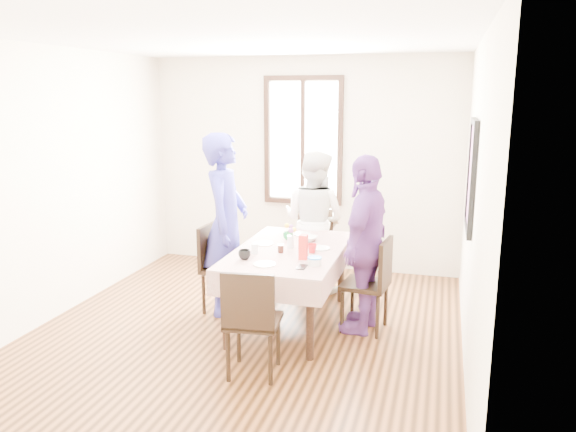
# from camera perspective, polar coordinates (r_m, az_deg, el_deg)

# --- Properties ---
(ground) EXTENTS (4.50, 4.50, 0.00)m
(ground) POSITION_cam_1_polar(r_m,az_deg,el_deg) (5.49, -4.40, -11.72)
(ground) COLOR black
(ground) RESTS_ON ground
(back_wall) EXTENTS (4.00, 0.00, 4.00)m
(back_wall) POSITION_cam_1_polar(r_m,az_deg,el_deg) (7.22, 1.58, 5.29)
(back_wall) COLOR beige
(back_wall) RESTS_ON ground
(right_wall) EXTENTS (0.00, 4.50, 4.50)m
(right_wall) POSITION_cam_1_polar(r_m,az_deg,el_deg) (4.79, 18.41, 1.05)
(right_wall) COLOR beige
(right_wall) RESTS_ON ground
(window_frame) EXTENTS (1.02, 0.06, 1.62)m
(window_frame) POSITION_cam_1_polar(r_m,az_deg,el_deg) (7.17, 1.55, 7.65)
(window_frame) COLOR black
(window_frame) RESTS_ON back_wall
(window_pane) EXTENTS (0.90, 0.02, 1.50)m
(window_pane) POSITION_cam_1_polar(r_m,az_deg,el_deg) (7.18, 1.57, 7.65)
(window_pane) COLOR white
(window_pane) RESTS_ON back_wall
(art_poster) EXTENTS (0.04, 0.76, 0.96)m
(art_poster) POSITION_cam_1_polar(r_m,az_deg,el_deg) (5.05, 18.21, 3.92)
(art_poster) COLOR red
(art_poster) RESTS_ON right_wall
(dining_table) EXTENTS (0.89, 1.56, 0.75)m
(dining_table) POSITION_cam_1_polar(r_m,az_deg,el_deg) (5.56, 0.14, -7.21)
(dining_table) COLOR black
(dining_table) RESTS_ON ground
(tablecloth) EXTENTS (1.01, 1.68, 0.01)m
(tablecloth) POSITION_cam_1_polar(r_m,az_deg,el_deg) (5.44, 0.14, -3.43)
(tablecloth) COLOR #53100C
(tablecloth) RESTS_ON dining_table
(chair_left) EXTENTS (0.44, 0.44, 0.91)m
(chair_left) POSITION_cam_1_polar(r_m,az_deg,el_deg) (5.89, -6.43, -5.33)
(chair_left) COLOR black
(chair_left) RESTS_ON ground
(chair_right) EXTENTS (0.47, 0.47, 0.91)m
(chair_right) POSITION_cam_1_polar(r_m,az_deg,el_deg) (5.44, 7.85, -6.89)
(chair_right) COLOR black
(chair_right) RESTS_ON ground
(chair_far) EXTENTS (0.48, 0.48, 0.91)m
(chair_far) POSITION_cam_1_polar(r_m,az_deg,el_deg) (6.53, 2.68, -3.51)
(chair_far) COLOR black
(chair_far) RESTS_ON ground
(chair_near) EXTENTS (0.46, 0.46, 0.91)m
(chair_near) POSITION_cam_1_polar(r_m,az_deg,el_deg) (4.58, -3.53, -10.57)
(chair_near) COLOR black
(chair_near) RESTS_ON ground
(person_left) EXTENTS (0.52, 0.72, 1.86)m
(person_left) POSITION_cam_1_polar(r_m,az_deg,el_deg) (5.76, -6.36, -0.83)
(person_left) COLOR navy
(person_left) RESTS_ON ground
(person_far) EXTENTS (0.94, 0.83, 1.62)m
(person_far) POSITION_cam_1_polar(r_m,az_deg,el_deg) (6.42, 2.67, -0.52)
(person_far) COLOR white
(person_far) RESTS_ON ground
(person_right) EXTENTS (0.57, 1.05, 1.70)m
(person_right) POSITION_cam_1_polar(r_m,az_deg,el_deg) (5.32, 7.76, -2.86)
(person_right) COLOR #64347F
(person_right) RESTS_ON ground
(mug_black) EXTENTS (0.11, 0.11, 0.09)m
(mug_black) POSITION_cam_1_polar(r_m,az_deg,el_deg) (5.11, -4.45, -3.95)
(mug_black) COLOR black
(mug_black) RESTS_ON tablecloth
(mug_flag) EXTENTS (0.13, 0.13, 0.09)m
(mug_flag) POSITION_cam_1_polar(r_m,az_deg,el_deg) (5.31, 2.47, -3.31)
(mug_flag) COLOR red
(mug_flag) RESTS_ON tablecloth
(mug_green) EXTENTS (0.13, 0.13, 0.08)m
(mug_green) POSITION_cam_1_polar(r_m,az_deg,el_deg) (5.78, -0.02, -2.01)
(mug_green) COLOR #0C7226
(mug_green) RESTS_ON tablecloth
(serving_bowl) EXTENTS (0.21, 0.21, 0.05)m
(serving_bowl) POSITION_cam_1_polar(r_m,az_deg,el_deg) (5.74, 2.04, -2.30)
(serving_bowl) COLOR white
(serving_bowl) RESTS_ON tablecloth
(juice_carton) EXTENTS (0.07, 0.07, 0.23)m
(juice_carton) POSITION_cam_1_polar(r_m,az_deg,el_deg) (5.08, 1.56, -3.19)
(juice_carton) COLOR red
(juice_carton) RESTS_ON tablecloth
(butter_tub) EXTENTS (0.12, 0.12, 0.06)m
(butter_tub) POSITION_cam_1_polar(r_m,az_deg,el_deg) (4.94, 2.72, -4.66)
(butter_tub) COLOR white
(butter_tub) RESTS_ON tablecloth
(jam_jar) EXTENTS (0.06, 0.06, 0.08)m
(jam_jar) POSITION_cam_1_polar(r_m,az_deg,el_deg) (5.31, -0.75, -3.33)
(jam_jar) COLOR black
(jam_jar) RESTS_ON tablecloth
(drinking_glass) EXTENTS (0.07, 0.07, 0.09)m
(drinking_glass) POSITION_cam_1_polar(r_m,az_deg,el_deg) (5.28, -3.41, -3.35)
(drinking_glass) COLOR silver
(drinking_glass) RESTS_ON tablecloth
(smartphone) EXTENTS (0.07, 0.15, 0.01)m
(smartphone) POSITION_cam_1_polar(r_m,az_deg,el_deg) (4.87, 1.42, -5.21)
(smartphone) COLOR black
(smartphone) RESTS_ON tablecloth
(flower_vase) EXTENTS (0.06, 0.06, 0.12)m
(flower_vase) POSITION_cam_1_polar(r_m,az_deg,el_deg) (5.47, 0.25, -2.63)
(flower_vase) COLOR silver
(flower_vase) RESTS_ON tablecloth
(plate_left) EXTENTS (0.20, 0.20, 0.01)m
(plate_left) POSITION_cam_1_polar(r_m,az_deg,el_deg) (5.62, -2.56, -2.82)
(plate_left) COLOR white
(plate_left) RESTS_ON tablecloth
(plate_right) EXTENTS (0.20, 0.20, 0.01)m
(plate_right) POSITION_cam_1_polar(r_m,az_deg,el_deg) (5.46, 3.25, -3.28)
(plate_right) COLOR white
(plate_right) RESTS_ON tablecloth
(plate_far) EXTENTS (0.20, 0.20, 0.01)m
(plate_far) POSITION_cam_1_polar(r_m,az_deg,el_deg) (5.99, 1.41, -1.85)
(plate_far) COLOR white
(plate_far) RESTS_ON tablecloth
(plate_near) EXTENTS (0.20, 0.20, 0.01)m
(plate_near) POSITION_cam_1_polar(r_m,az_deg,el_deg) (4.95, -2.43, -4.92)
(plate_near) COLOR white
(plate_near) RESTS_ON tablecloth
(butter_lid) EXTENTS (0.12, 0.12, 0.01)m
(butter_lid) POSITION_cam_1_polar(r_m,az_deg,el_deg) (4.93, 2.72, -4.26)
(butter_lid) COLOR blue
(butter_lid) RESTS_ON butter_tub
(flower_bunch) EXTENTS (0.09, 0.09, 0.10)m
(flower_bunch) POSITION_cam_1_polar(r_m,az_deg,el_deg) (5.44, 0.25, -1.50)
(flower_bunch) COLOR yellow
(flower_bunch) RESTS_ON flower_vase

